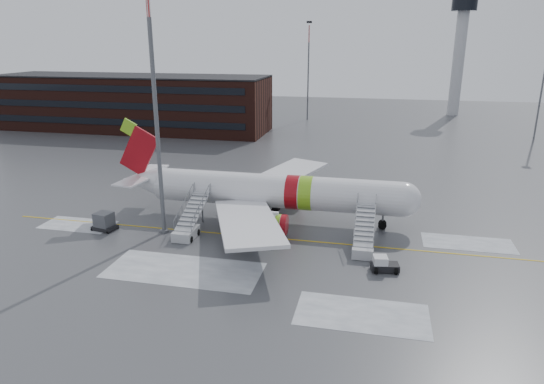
% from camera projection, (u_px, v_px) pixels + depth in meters
% --- Properties ---
extents(ground, '(260.00, 260.00, 0.00)m').
position_uv_depth(ground, '(273.00, 234.00, 51.75)').
color(ground, '#494C4F').
rests_on(ground, ground).
extents(airliner, '(35.03, 32.97, 11.18)m').
position_uv_depth(airliner, '(268.00, 191.00, 55.04)').
color(airliner, white).
rests_on(airliner, ground).
extents(airstair_fwd, '(2.05, 7.70, 3.48)m').
position_uv_depth(airstair_fwd, '(364.00, 241.00, 47.35)').
color(airstair_fwd, '#ACAEB4').
rests_on(airstair_fwd, ground).
extents(airstair_aft, '(2.05, 7.70, 3.48)m').
position_uv_depth(airstair_aft, '(188.00, 226.00, 51.12)').
color(airstair_aft, '#ACAFB4').
rests_on(airstair_aft, ground).
extents(pushback_tug, '(2.64, 2.16, 1.40)m').
position_uv_depth(pushback_tug, '(383.00, 264.00, 43.40)').
color(pushback_tug, black).
rests_on(pushback_tug, ground).
extents(uld_container, '(2.67, 2.15, 1.96)m').
position_uv_depth(uld_container, '(104.00, 222.00, 52.73)').
color(uld_container, black).
rests_on(uld_container, ground).
extents(light_mast_near, '(1.20, 1.20, 27.64)m').
position_uv_depth(light_mast_near, '(155.00, 99.00, 48.00)').
color(light_mast_near, '#595B60').
rests_on(light_mast_near, ground).
extents(terminal_building, '(62.00, 16.11, 12.30)m').
position_uv_depth(terminal_building, '(132.00, 102.00, 110.39)').
color(terminal_building, '#3F1E16').
rests_on(terminal_building, ground).
extents(control_tower, '(6.40, 6.40, 30.00)m').
position_uv_depth(control_tower, '(460.00, 44.00, 128.38)').
color(control_tower, '#B2B5BA').
rests_on(control_tower, ground).
extents(light_mast_far_n, '(1.20, 1.20, 24.25)m').
position_uv_depth(light_mast_far_n, '(308.00, 65.00, 121.88)').
color(light_mast_far_n, '#595B60').
rests_on(light_mast_far_n, ground).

